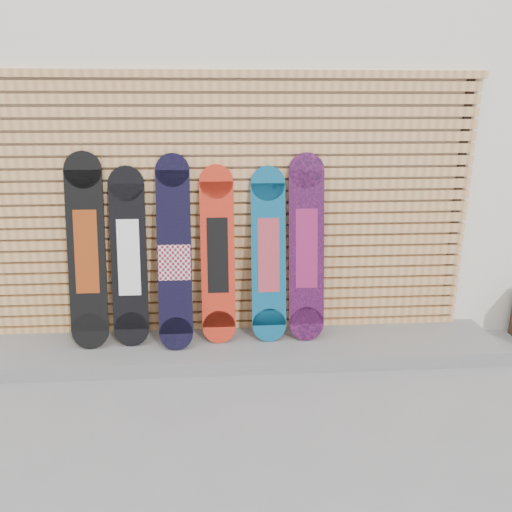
% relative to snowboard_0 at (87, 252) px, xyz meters
% --- Properties ---
extents(ground, '(80.00, 80.00, 0.00)m').
position_rel_snowboard_0_xyz_m(ground, '(1.24, -0.78, -0.90)').
color(ground, gray).
rests_on(ground, ground).
extents(building, '(12.00, 5.00, 3.60)m').
position_rel_snowboard_0_xyz_m(building, '(1.74, 2.72, 0.90)').
color(building, white).
rests_on(building, ground).
extents(concrete_step, '(4.60, 0.70, 0.12)m').
position_rel_snowboard_0_xyz_m(concrete_step, '(1.09, -0.10, -0.84)').
color(concrete_step, slate).
rests_on(concrete_step, ground).
extents(slat_wall, '(4.26, 0.08, 2.29)m').
position_rel_snowboard_0_xyz_m(slat_wall, '(1.09, 0.19, 0.30)').
color(slat_wall, tan).
rests_on(slat_wall, ground).
extents(snowboard_0, '(0.30, 0.33, 1.57)m').
position_rel_snowboard_0_xyz_m(snowboard_0, '(0.00, 0.00, 0.00)').
color(snowboard_0, black).
rests_on(snowboard_0, concrete_step).
extents(snowboard_1, '(0.29, 0.30, 1.45)m').
position_rel_snowboard_0_xyz_m(snowboard_1, '(0.33, 0.01, -0.06)').
color(snowboard_1, black).
rests_on(snowboard_1, concrete_step).
extents(snowboard_2, '(0.27, 0.40, 1.55)m').
position_rel_snowboard_0_xyz_m(snowboard_2, '(0.70, -0.04, -0.02)').
color(snowboard_2, black).
rests_on(snowboard_2, concrete_step).
extents(snowboard_3, '(0.28, 0.30, 1.46)m').
position_rel_snowboard_0_xyz_m(snowboard_3, '(1.05, 0.02, -0.06)').
color(snowboard_3, red).
rests_on(snowboard_3, concrete_step).
extents(snowboard_4, '(0.29, 0.30, 1.45)m').
position_rel_snowboard_0_xyz_m(snowboard_4, '(1.47, 0.02, -0.06)').
color(snowboard_4, '#0C5179').
rests_on(snowboard_4, concrete_step).
extents(snowboard_5, '(0.29, 0.30, 1.55)m').
position_rel_snowboard_0_xyz_m(snowboard_5, '(1.78, 0.02, -0.01)').
color(snowboard_5, black).
rests_on(snowboard_5, concrete_step).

